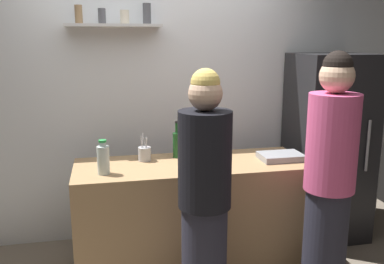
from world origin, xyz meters
TOP-DOWN VIEW (x-y plane):
  - back_wall_assembly at (-0.00, 1.25)m, footprint 4.80×0.32m
  - refrigerator at (1.56, 0.85)m, footprint 0.66×0.65m
  - counter at (0.21, 0.52)m, footprint 1.82×0.66m
  - baking_pan at (0.93, 0.47)m, footprint 0.34×0.24m
  - utensil_holder at (-0.15, 0.66)m, footprint 0.10×0.10m
  - wine_bottle_green_glass at (0.12, 0.71)m, footprint 0.07×0.07m
  - wine_bottle_pale_glass at (0.16, 0.43)m, footprint 0.08×0.08m
  - water_bottle_plastic at (-0.47, 0.39)m, footprint 0.09×0.09m
  - person_blonde at (0.15, -0.11)m, footprint 0.34×0.34m
  - person_pink_top at (1.02, -0.12)m, footprint 0.34×0.34m

SIDE VIEW (x-z plane):
  - counter at x=0.21m, z-range 0.00..0.88m
  - person_blonde at x=0.15m, z-range -0.01..1.65m
  - refrigerator at x=1.56m, z-range 0.00..1.71m
  - person_pink_top at x=1.02m, z-range 0.00..1.76m
  - baking_pan at x=0.93m, z-range 0.88..0.93m
  - utensil_holder at x=-0.15m, z-range 0.83..1.05m
  - water_bottle_plastic at x=-0.47m, z-range 0.87..1.12m
  - wine_bottle_green_glass at x=0.12m, z-range 0.84..1.15m
  - wine_bottle_pale_glass at x=0.16m, z-range 0.85..1.14m
  - back_wall_assembly at x=0.00m, z-range 0.00..2.60m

